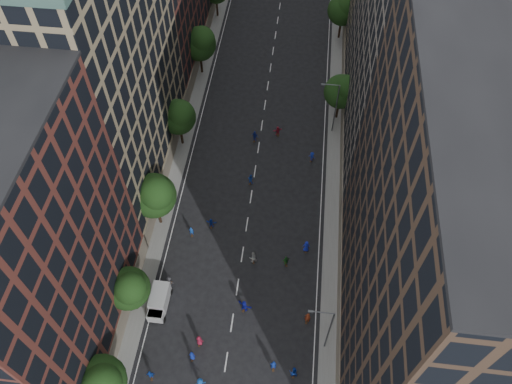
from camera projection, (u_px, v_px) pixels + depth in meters
The scene contains 35 objects.
ground at pixel (258, 150), 72.78m from camera, with size 240.00×240.00×0.00m, color black.
sidewalk_left at pixel (187, 107), 77.99m from camera, with size 4.00×105.00×0.15m, color slate.
sidewalk_right at pixel (341, 120), 76.34m from camera, with size 4.00×105.00×0.15m, color slate.
bldg_left_a at pixel (13, 262), 44.87m from camera, with size 14.00×22.00×30.00m, color #592922.
bldg_left_b at pixel (90, 70), 57.48m from camera, with size 14.00×26.00×34.00m, color #8B7A5B.
bldg_right_a at pixel (448, 249), 42.22m from camera, with size 14.00×30.00×36.00m, color #412E22.
bldg_right_b at pixel (417, 49), 60.59m from camera, with size 14.00×28.00×33.00m, color #665E54.
tree_left_0 at pixel (100, 383), 47.35m from camera, with size 5.20×5.20×8.83m.
tree_left_1 at pixel (129, 288), 53.60m from camera, with size 4.80×4.80×8.21m.
tree_left_2 at pixel (154, 195), 60.04m from camera, with size 5.60×5.60×9.45m.
tree_left_3 at pixel (179, 116), 68.78m from camera, with size 5.00×5.00×8.58m.
tree_left_4 at pixel (200, 43), 78.02m from camera, with size 5.40×5.40×9.08m.
tree_right_a at pixel (342, 90), 72.13m from camera, with size 5.00×5.00×8.39m.
tree_right_b at pixel (344, 9), 83.70m from camera, with size 5.20×5.20×8.83m.
streetlamp_near at pixel (328, 328), 51.34m from camera, with size 2.64×0.22×9.06m.
streetlamp_far at pixel (335, 106), 70.88m from camera, with size 2.64×0.22×9.06m.
cargo_van at pixel (159, 301), 57.37m from camera, with size 2.07×4.34×2.30m.
skater_0 at pixel (192, 356), 54.07m from camera, with size 0.73×0.48×1.49m, color #13299D.
skater_1 at pixel (273, 365), 53.26m from camera, with size 0.71×0.46×1.94m, color navy.
skater_2 at pixel (293, 372), 52.87m from camera, with size 0.91×0.71×1.88m, color #1740BC.
skater_3 at pixel (200, 383), 52.28m from camera, with size 1.09×0.62×1.68m, color #1348A0.
skater_4 at pixel (151, 375), 52.80m from camera, with size 0.96×0.40×1.65m, color #1544B2.
skater_5 at pixel (244, 306), 57.28m from camera, with size 1.80×0.57×1.94m, color #13199C.
skater_6 at pixel (199, 341), 54.95m from camera, with size 0.86×0.56×1.75m, color maroon.
skater_7 at pixel (307, 318), 56.44m from camera, with size 0.71×0.46×1.94m, color maroon.
skater_8 at pixel (253, 257), 61.06m from camera, with size 0.94×0.73×1.92m, color #BABAB6.
skater_9 at pixel (169, 282), 59.29m from camera, with size 1.04×0.60×1.61m, color #3A3A3F.
skater_10 at pixel (286, 261), 60.92m from camera, with size 0.99×0.41×1.69m, color #1A571C.
skater_11 at pixel (211, 223), 64.30m from camera, with size 1.39×0.44×1.49m, color #1432A3.
skater_12 at pixel (306, 246), 62.03m from camera, with size 0.90×0.59×1.85m, color #1621B5.
skater_13 at pixel (191, 231), 63.53m from camera, with size 0.56×0.37×1.55m, color blue.
skater_14 at pixel (251, 179), 68.53m from camera, with size 0.79×0.62×1.62m, color #163DB3.
skater_15 at pixel (312, 157), 70.98m from camera, with size 1.02×0.59×1.58m, color navy.
skater_16 at pixel (255, 136), 73.16m from camera, with size 1.06×0.44×1.81m, color navy.
skater_17 at pixel (278, 131), 73.99m from camera, with size 1.42×0.45×1.53m, color #AC1C36.
Camera 1 is at (5.27, -8.03, 54.77)m, focal length 35.00 mm.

